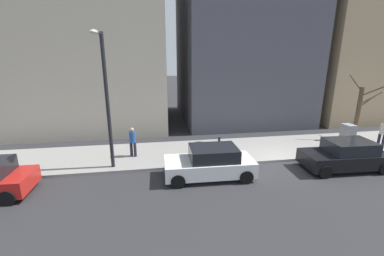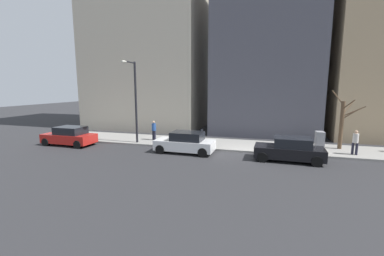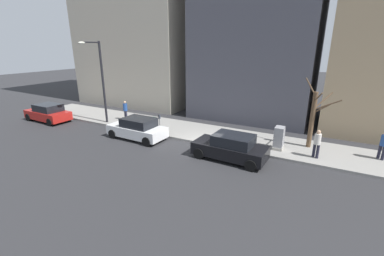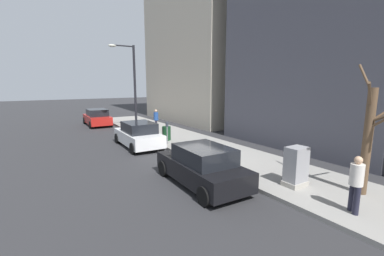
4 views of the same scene
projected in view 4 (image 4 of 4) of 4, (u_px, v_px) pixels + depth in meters
name	position (u px, v px, depth m)	size (l,w,h in m)	color
ground_plane	(192.00, 162.00, 12.62)	(120.00, 120.00, 0.00)	#2B2B2D
sidewalk	(224.00, 154.00, 13.67)	(4.00, 36.00, 0.15)	gray
parked_car_black	(202.00, 166.00, 9.62)	(2.06, 4.26, 1.52)	black
parked_car_white	(138.00, 135.00, 15.53)	(2.02, 4.25, 1.52)	white
parked_car_red	(97.00, 118.00, 23.53)	(2.01, 4.24, 1.52)	red
parking_meter	(167.00, 130.00, 15.62)	(0.14, 0.10, 1.35)	slate
utility_box	(296.00, 167.00, 9.15)	(0.83, 0.61, 1.43)	#A8A399
streetlamp	(131.00, 81.00, 19.59)	(1.97, 0.32, 6.50)	black
bare_tree	(369.00, 137.00, 8.25)	(2.26, 2.14, 4.30)	brown
trash_bin	(166.00, 133.00, 16.73)	(0.56, 0.56, 0.90)	#14381E
pedestrian_midblock	(356.00, 181.00, 7.18)	(0.36, 0.36, 1.66)	#1E1E2D
pedestrian_far_corner	(156.00, 119.00, 20.12)	(0.36, 0.37, 1.66)	#1E1E2D
office_block_center	(341.00, 12.00, 16.12)	(10.12, 10.12, 16.50)	#4C4C56
office_tower_right	(224.00, 0.00, 27.00)	(12.77, 12.77, 24.98)	#BCB29E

